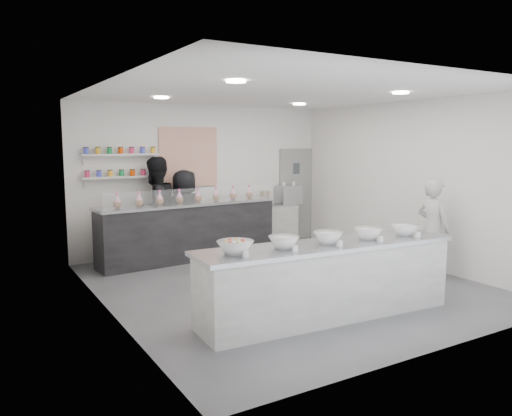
{
  "coord_description": "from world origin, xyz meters",
  "views": [
    {
      "loc": [
        -4.34,
        -6.45,
        2.25
      ],
      "look_at": [
        -0.29,
        0.4,
        1.2
      ],
      "focal_mm": 35.0,
      "sensor_mm": 36.0,
      "label": 1
    }
  ],
  "objects": [
    {
      "name": "left_wall",
      "position": [
        -2.75,
        0.0,
        1.5
      ],
      "size": [
        0.0,
        6.0,
        6.0
      ],
      "primitive_type": "plane",
      "rotation": [
        1.57,
        0.0,
        1.57
      ],
      "color": "white",
      "rests_on": "floor"
    },
    {
      "name": "prep_counter",
      "position": [
        -0.37,
        -1.54,
        0.48
      ],
      "size": [
        3.59,
        1.03,
        0.97
      ],
      "primitive_type": "cube",
      "rotation": [
        0.0,
        0.0,
        -0.06
      ],
      "color": "#A7A8A3",
      "rests_on": "floor"
    },
    {
      "name": "ceiling",
      "position": [
        0.0,
        0.0,
        3.0
      ],
      "size": [
        6.0,
        6.0,
        0.0
      ],
      "primitive_type": "plane",
      "rotation": [
        3.14,
        0.0,
        0.0
      ],
      "color": "white",
      "rests_on": "floor"
    },
    {
      "name": "back_door",
      "position": [
        2.3,
        2.97,
        1.05
      ],
      "size": [
        0.88,
        0.04,
        2.1
      ],
      "primitive_type": "cube",
      "color": "gray",
      "rests_on": "floor"
    },
    {
      "name": "back_wall",
      "position": [
        0.0,
        3.0,
        1.5
      ],
      "size": [
        5.5,
        0.0,
        5.5
      ],
      "primitive_type": "plane",
      "rotation": [
        1.57,
        0.0,
        0.0
      ],
      "color": "white",
      "rests_on": "floor"
    },
    {
      "name": "preserve_jars",
      "position": [
        -1.75,
        2.88,
        1.88
      ],
      "size": [
        1.45,
        0.1,
        0.56
      ],
      "primitive_type": null,
      "color": "#E72F67",
      "rests_on": "jar_shelf_lower"
    },
    {
      "name": "prep_bowls",
      "position": [
        -0.37,
        -1.54,
        1.04
      ],
      "size": [
        3.0,
        0.66,
        0.15
      ],
      "primitive_type": null,
      "rotation": [
        0.0,
        0.0,
        -0.06
      ],
      "color": "white",
      "rests_on": "prep_counter"
    },
    {
      "name": "downlight_1",
      "position": [
        1.4,
        -1.0,
        2.98
      ],
      "size": [
        0.24,
        0.24,
        0.02
      ],
      "primitive_type": "cylinder",
      "color": "white",
      "rests_on": "ceiling"
    },
    {
      "name": "espresso_ledge",
      "position": [
        1.55,
        2.78,
        0.44
      ],
      "size": [
        1.17,
        0.37,
        0.87
      ],
      "primitive_type": "cube",
      "color": "#A7A8A3",
      "rests_on": "floor"
    },
    {
      "name": "downlight_2",
      "position": [
        -1.4,
        1.6,
        2.98
      ],
      "size": [
        0.24,
        0.24,
        0.02
      ],
      "primitive_type": "cylinder",
      "color": "white",
      "rests_on": "ceiling"
    },
    {
      "name": "pattern_panel",
      "position": [
        -0.35,
        2.98,
        1.95
      ],
      "size": [
        1.25,
        0.03,
        1.2
      ],
      "primitive_type": "cube",
      "color": "#D15A35",
      "rests_on": "back_wall"
    },
    {
      "name": "right_wall",
      "position": [
        2.75,
        0.0,
        1.5
      ],
      "size": [
        0.0,
        6.0,
        6.0
      ],
      "primitive_type": "plane",
      "rotation": [
        1.57,
        0.0,
        -1.57
      ],
      "color": "white",
      "rests_on": "floor"
    },
    {
      "name": "sneeze_guard",
      "position": [
        -0.61,
        2.0,
        1.26
      ],
      "size": [
        3.52,
        0.31,
        0.3
      ],
      "primitive_type": "cube",
      "rotation": [
        0.0,
        0.0,
        0.08
      ],
      "color": "white",
      "rests_on": "back_bar"
    },
    {
      "name": "jar_shelf_lower",
      "position": [
        -1.75,
        2.9,
        1.6
      ],
      "size": [
        1.45,
        0.22,
        0.04
      ],
      "primitive_type": "cube",
      "color": "silver",
      "rests_on": "back_wall"
    },
    {
      "name": "cookie_bags",
      "position": [
        -0.64,
        2.31,
        1.24
      ],
      "size": [
        2.95,
        0.39,
        0.27
      ],
      "primitive_type": null,
      "rotation": [
        0.0,
        0.0,
        0.08
      ],
      "color": "#FB96CD",
      "rests_on": "back_bar"
    },
    {
      "name": "staff_right",
      "position": [
        -0.61,
        2.6,
        0.86
      ],
      "size": [
        0.94,
        0.72,
        1.72
      ],
      "primitive_type": "imported",
      "rotation": [
        0.0,
        0.0,
        3.36
      ],
      "color": "black",
      "rests_on": "floor"
    },
    {
      "name": "jar_shelf_upper",
      "position": [
        -1.75,
        2.9,
        2.02
      ],
      "size": [
        1.45,
        0.22,
        0.04
      ],
      "primitive_type": "cube",
      "color": "silver",
      "rests_on": "back_wall"
    },
    {
      "name": "downlight_0",
      "position": [
        -1.4,
        -1.0,
        2.98
      ],
      "size": [
        0.24,
        0.24,
        0.02
      ],
      "primitive_type": "cylinder",
      "color": "white",
      "rests_on": "ceiling"
    },
    {
      "name": "espresso_machine",
      "position": [
        1.98,
        2.78,
        1.07
      ],
      "size": [
        0.52,
        0.36,
        0.4
      ],
      "primitive_type": "cube",
      "color": "#93969E",
      "rests_on": "espresso_ledge"
    },
    {
      "name": "back_bar",
      "position": [
        -0.64,
        2.31,
        0.55
      ],
      "size": [
        3.62,
        0.95,
        1.11
      ],
      "primitive_type": "cube",
      "rotation": [
        0.0,
        0.0,
        0.08
      ],
      "color": "black",
      "rests_on": "floor"
    },
    {
      "name": "downlight_3",
      "position": [
        1.4,
        1.6,
        2.98
      ],
      "size": [
        0.24,
        0.24,
        0.02
      ],
      "primitive_type": "cylinder",
      "color": "white",
      "rests_on": "ceiling"
    },
    {
      "name": "woman_prep",
      "position": [
        2.33,
        -0.94,
        0.83
      ],
      "size": [
        0.43,
        0.62,
        1.66
      ],
      "primitive_type": "imported",
      "rotation": [
        0.0,
        0.0,
        1.62
      ],
      "color": "#BBB9B5",
      "rests_on": "floor"
    },
    {
      "name": "cup_stacks",
      "position": [
        1.37,
        2.78,
        1.04
      ],
      "size": [
        0.24,
        0.24,
        0.33
      ],
      "primitive_type": null,
      "color": "#90765B",
      "rests_on": "espresso_ledge"
    },
    {
      "name": "label_cards",
      "position": [
        -0.34,
        -2.04,
        1.0
      ],
      "size": [
        2.66,
        0.04,
        0.07
      ],
      "primitive_type": null,
      "color": "white",
      "rests_on": "prep_counter"
    },
    {
      "name": "floor",
      "position": [
        0.0,
        0.0,
        0.0
      ],
      "size": [
        6.0,
        6.0,
        0.0
      ],
      "primitive_type": "plane",
      "color": "#515156",
      "rests_on": "ground"
    },
    {
      "name": "staff_left",
      "position": [
        -1.2,
        2.6,
        0.99
      ],
      "size": [
        1.18,
        1.07,
        1.98
      ],
      "primitive_type": "imported",
      "rotation": [
        0.0,
        0.0,
        3.54
      ],
      "color": "black",
      "rests_on": "floor"
    }
  ]
}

